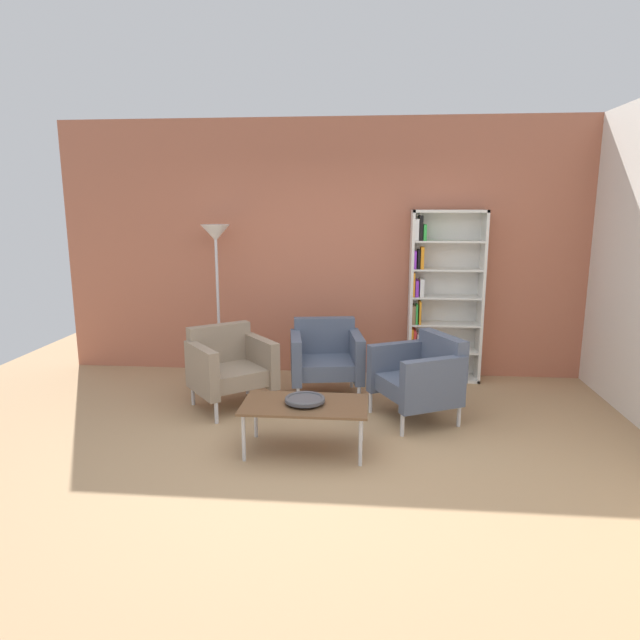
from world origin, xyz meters
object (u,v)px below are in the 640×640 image
(bookshelf_tall, at_px, (439,298))
(armchair_by_bookshelf, at_px, (326,356))
(decorative_bowl, at_px, (305,399))
(armchair_near_window, at_px, (229,365))
(armchair_corner_red, at_px, (421,375))
(floor_lamp_torchiere, at_px, (216,251))
(coffee_table_low, at_px, (305,407))

(bookshelf_tall, relative_size, armchair_by_bookshelf, 2.35)
(decorative_bowl, bearing_deg, armchair_by_bookshelf, 87.59)
(bookshelf_tall, xyz_separation_m, decorative_bowl, (-1.26, -2.04, -0.50))
(armchair_near_window, relative_size, armchair_corner_red, 1.03)
(decorative_bowl, relative_size, armchair_corner_red, 0.35)
(decorative_bowl, xyz_separation_m, floor_lamp_torchiere, (-1.20, 1.87, 1.01))
(floor_lamp_torchiere, bearing_deg, armchair_corner_red, -26.43)
(bookshelf_tall, distance_m, decorative_bowl, 2.46)
(bookshelf_tall, distance_m, armchair_by_bookshelf, 1.48)
(armchair_by_bookshelf, xyz_separation_m, armchair_near_window, (-0.92, -0.40, 0.00))
(armchair_by_bookshelf, bearing_deg, coffee_table_low, -101.47)
(coffee_table_low, bearing_deg, armchair_near_window, 131.80)
(decorative_bowl, relative_size, floor_lamp_torchiere, 0.18)
(bookshelf_tall, height_order, armchair_near_window, bookshelf_tall)
(armchair_by_bookshelf, height_order, armchair_corner_red, same)
(armchair_by_bookshelf, distance_m, floor_lamp_torchiere, 1.71)
(coffee_table_low, height_order, armchair_by_bookshelf, armchair_by_bookshelf)
(armchair_near_window, height_order, armchair_corner_red, same)
(coffee_table_low, xyz_separation_m, armchair_corner_red, (0.98, 0.79, 0.05))
(bookshelf_tall, xyz_separation_m, coffee_table_low, (-1.26, -2.04, -0.57))
(armchair_near_window, distance_m, armchair_corner_red, 1.84)
(decorative_bowl, distance_m, armchair_near_window, 1.29)
(bookshelf_tall, xyz_separation_m, floor_lamp_torchiere, (-2.47, -0.17, 0.51))
(armchair_by_bookshelf, bearing_deg, armchair_near_window, -165.35)
(floor_lamp_torchiere, bearing_deg, decorative_bowl, -57.25)
(decorative_bowl, bearing_deg, bookshelf_tall, 58.26)
(armchair_corner_red, bearing_deg, coffee_table_low, -78.20)
(armchair_near_window, relative_size, floor_lamp_torchiere, 0.55)
(bookshelf_tall, height_order, floor_lamp_torchiere, bookshelf_tall)
(bookshelf_tall, height_order, decorative_bowl, bookshelf_tall)
(armchair_by_bookshelf, xyz_separation_m, floor_lamp_torchiere, (-1.26, 0.51, 1.03))
(armchair_by_bookshelf, relative_size, armchair_near_window, 0.85)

